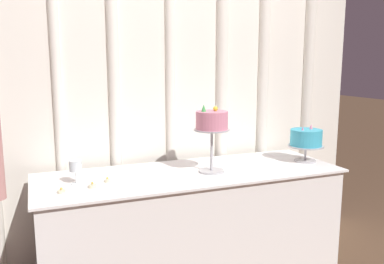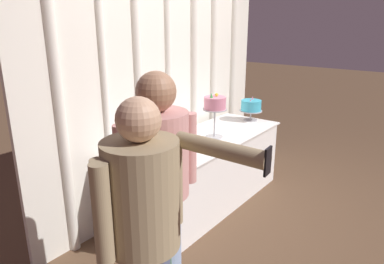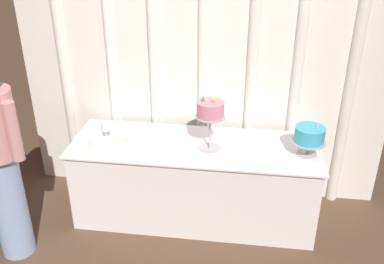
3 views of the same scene
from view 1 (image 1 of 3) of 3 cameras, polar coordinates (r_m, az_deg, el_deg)
draped_curtain at (r=3.14m, az=-2.62°, el=8.09°), size 3.31×0.16×2.70m
cake_table at (r=2.92m, az=-0.06°, el=-12.57°), size 2.10×0.72×0.73m
cake_display_nearleft at (r=2.73m, az=2.81°, el=1.13°), size 0.24×0.24×0.47m
cake_display_nearright at (r=3.17m, az=15.81°, el=-0.99°), size 0.27×0.27×0.28m
wine_glass at (r=2.60m, az=-16.13°, el=-4.71°), size 0.08×0.08×0.15m
tealight_far_left at (r=2.48m, az=-17.95°, el=-7.97°), size 0.05×0.05×0.03m
tealight_near_left at (r=2.53m, az=-13.88°, el=-7.40°), size 0.05×0.05×0.04m
tealight_near_right at (r=2.63m, az=-11.85°, el=-6.71°), size 0.04×0.04×0.03m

